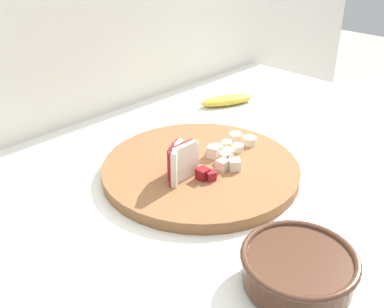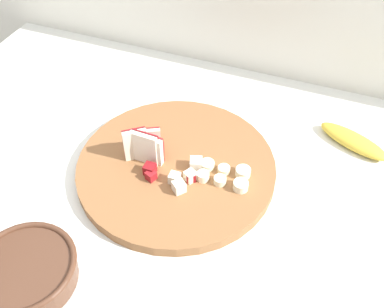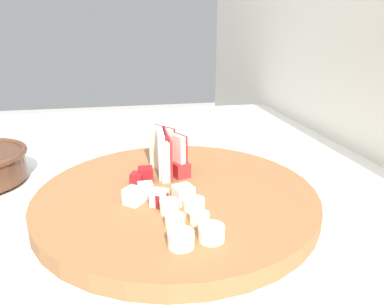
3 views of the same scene
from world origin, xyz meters
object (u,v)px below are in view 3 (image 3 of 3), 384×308
object	(u,v)px
apple_wedge_fan	(166,153)
apple_dice_pile	(159,186)
cutting_board	(177,197)
banana_slice_rows	(189,221)

from	to	relation	value
apple_wedge_fan	apple_dice_pile	xyz separation A→B (m)	(0.06, -0.02, -0.02)
cutting_board	banana_slice_rows	distance (m)	0.10
apple_wedge_fan	cutting_board	bearing A→B (deg)	6.03
cutting_board	apple_wedge_fan	world-z (taller)	apple_wedge_fan
apple_dice_pile	apple_wedge_fan	bearing A→B (deg)	164.46
cutting_board	apple_wedge_fan	distance (m)	0.07
banana_slice_rows	apple_dice_pile	bearing A→B (deg)	-165.21
banana_slice_rows	apple_wedge_fan	bearing A→B (deg)	-178.03
cutting_board	apple_dice_pile	distance (m)	0.03
apple_wedge_fan	banana_slice_rows	xyz separation A→B (m)	(0.15, 0.01, -0.02)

